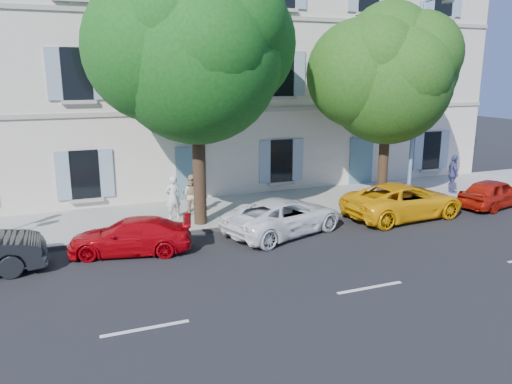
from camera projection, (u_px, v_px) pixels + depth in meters
name	position (u px, v px, depth m)	size (l,w,h in m)	color
ground	(303.00, 242.00, 17.05)	(90.00, 90.00, 0.00)	black
sidewalk	(255.00, 208.00, 21.06)	(36.00, 4.50, 0.15)	#A09E96
kerb	(276.00, 222.00, 19.10)	(36.00, 0.16, 0.16)	#9E998E
building	(213.00, 65.00, 24.87)	(28.00, 7.00, 12.00)	beige
car_red_coupe	(130.00, 236.00, 15.92)	(1.58, 3.89, 1.13)	#A6040C
car_white_coupe	(284.00, 216.00, 17.84)	(2.13, 4.62, 1.28)	white
car_yellow_supercar	(403.00, 201.00, 19.79)	(2.31, 5.01, 1.39)	#F6AA0A
car_red_hatchback	(494.00, 193.00, 21.36)	(1.46, 3.63, 1.24)	#A11509
tree_left	(196.00, 59.00, 17.29)	(5.98, 5.98, 9.27)	#3A2819
tree_right	(388.00, 81.00, 20.53)	(5.21, 5.21, 8.02)	#3A2819
street_lamp	(418.00, 92.00, 20.55)	(0.45, 1.79, 8.33)	#7293BF
pedestrian_a	(173.00, 198.00, 19.07)	(0.61, 0.40, 1.68)	silver
pedestrian_b	(191.00, 195.00, 19.65)	(0.79, 0.61, 1.62)	tan
pedestrian_c	(453.00, 174.00, 23.22)	(1.05, 0.44, 1.79)	#474983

